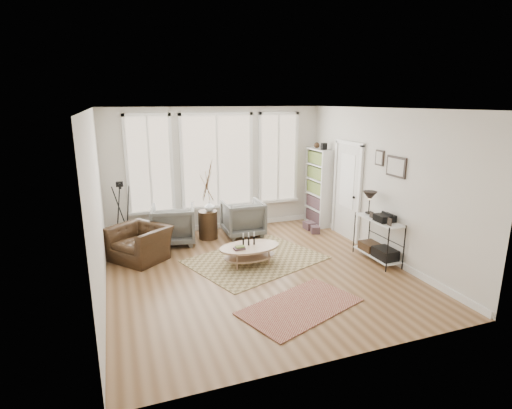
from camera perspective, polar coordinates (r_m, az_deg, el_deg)
name	(u,v)px	position (r m, az deg, el deg)	size (l,w,h in m)	color
room	(257,195)	(6.98, 0.21, 1.35)	(5.50, 5.54, 2.90)	olive
bay_window	(217,163)	(9.46, -5.53, 5.91)	(4.14, 0.12, 2.24)	tan
door	(347,189)	(9.15, 12.90, 2.22)	(0.09, 1.06, 2.22)	silver
bookcase	(318,187)	(10.02, 8.90, 2.49)	(0.31, 0.85, 2.06)	white
low_shelf	(378,235)	(8.06, 17.02, -4.23)	(0.38, 1.08, 1.30)	white
wall_art	(392,164)	(7.89, 18.80, 5.45)	(0.04, 0.88, 0.44)	black
rug_main	(256,259)	(7.91, -0.06, -7.84)	(2.43, 1.82, 0.01)	brown
rug_runner	(300,306)	(6.26, 6.35, -14.26)	(1.82, 1.01, 0.01)	maroon
coffee_table	(249,250)	(7.59, -0.98, -6.55)	(1.20, 0.80, 0.53)	tan
armchair_left	(174,224)	(8.86, -11.70, -2.81)	(0.90, 0.93, 0.85)	#62635E
armchair_right	(243,218)	(9.20, -1.88, -1.94)	(0.87, 0.90, 0.81)	#62635E
side_table	(207,201)	(8.92, -6.98, 0.45)	(0.43, 0.43, 1.79)	#342112
vase	(209,206)	(8.92, -6.67, -0.25)	(0.22, 0.22, 0.23)	silver
accent_chair	(140,243)	(8.14, -16.25, -5.31)	(0.90, 1.03, 0.67)	#342112
tripod_camera	(123,218)	(8.76, -18.50, -1.84)	(0.50, 0.50, 1.43)	black
book_stack_near	(309,226)	(9.79, 7.62, -2.99)	(0.22, 0.28, 0.18)	brown
book_stack_far	(315,229)	(9.54, 8.45, -3.55)	(0.20, 0.25, 0.16)	brown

